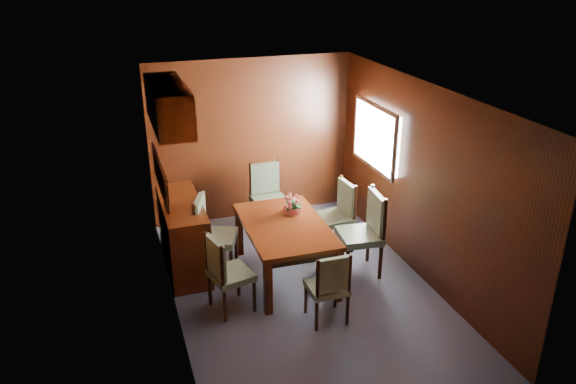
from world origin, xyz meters
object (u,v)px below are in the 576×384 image
object	(u,v)px
chair_head	(329,284)
chair_right_near	(366,228)
dining_table	(285,231)
flower_centerpiece	(292,203)
sideboard	(183,234)
chair_left_near	(225,270)

from	to	relation	value
chair_head	chair_right_near	bearing A→B (deg)	46.05
dining_table	chair_head	bearing A→B (deg)	-81.11
chair_head	flower_centerpiece	bearing A→B (deg)	88.66
sideboard	chair_head	world-z (taller)	sideboard
chair_left_near	chair_head	bearing A→B (deg)	46.46
sideboard	chair_left_near	xyz separation A→B (m)	(0.29, -1.13, 0.07)
chair_right_near	flower_centerpiece	size ratio (longest dim) A/B	4.37
chair_head	flower_centerpiece	xyz separation A→B (m)	(0.03, 1.36, 0.36)
dining_table	flower_centerpiece	world-z (taller)	flower_centerpiece
chair_left_near	chair_head	size ratio (longest dim) A/B	1.08
chair_left_near	chair_head	world-z (taller)	chair_left_near
chair_right_near	chair_head	size ratio (longest dim) A/B	1.25
flower_centerpiece	dining_table	bearing A→B (deg)	-121.84
chair_left_near	dining_table	bearing A→B (deg)	105.82
chair_left_near	sideboard	bearing A→B (deg)	-179.56
chair_left_near	flower_centerpiece	distance (m)	1.35
chair_head	flower_centerpiece	size ratio (longest dim) A/B	3.51
chair_left_near	chair_head	xyz separation A→B (m)	(1.01, -0.57, -0.04)
dining_table	chair_left_near	xyz separation A→B (m)	(-0.86, -0.49, -0.10)
sideboard	chair_head	size ratio (longest dim) A/B	1.61
chair_left_near	chair_right_near	bearing A→B (deg)	85.06
chair_left_near	chair_head	distance (m)	1.16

